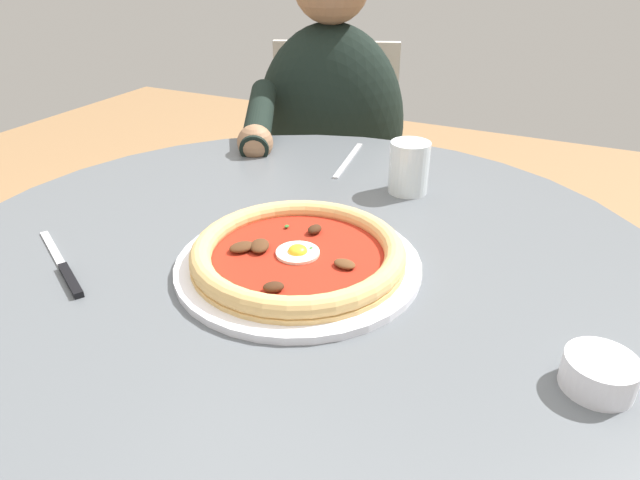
# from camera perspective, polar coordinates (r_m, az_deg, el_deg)

# --- Properties ---
(dining_table) EXTENTS (1.00, 1.00, 0.73)m
(dining_table) POSITION_cam_1_polar(r_m,az_deg,el_deg) (0.83, -2.34, -10.29)
(dining_table) COLOR #565B60
(dining_table) RESTS_ON ground
(pizza_on_plate) EXTENTS (0.31, 0.31, 0.04)m
(pizza_on_plate) POSITION_cam_1_polar(r_m,az_deg,el_deg) (0.70, -2.26, -1.62)
(pizza_on_plate) COLOR white
(pizza_on_plate) RESTS_ON dining_table
(water_glass) EXTENTS (0.06, 0.06, 0.08)m
(water_glass) POSITION_cam_1_polar(r_m,az_deg,el_deg) (0.92, 9.06, 7.09)
(water_glass) COLOR silver
(water_glass) RESTS_ON dining_table
(steak_knife) EXTENTS (0.11, 0.18, 0.01)m
(steak_knife) POSITION_cam_1_polar(r_m,az_deg,el_deg) (0.77, -24.58, -2.85)
(steak_knife) COLOR silver
(steak_knife) RESTS_ON dining_table
(ramekin_capers) EXTENTS (0.07, 0.07, 0.03)m
(ramekin_capers) POSITION_cam_1_polar(r_m,az_deg,el_deg) (0.59, 26.65, -11.97)
(ramekin_capers) COLOR white
(ramekin_capers) RESTS_ON dining_table
(fork_utensil) EXTENTS (0.19, 0.04, 0.00)m
(fork_utensil) POSITION_cam_1_polar(r_m,az_deg,el_deg) (1.06, 2.93, 8.18)
(fork_utensil) COLOR #BCBCC1
(fork_utensil) RESTS_ON dining_table
(diner_person) EXTENTS (0.57, 0.42, 1.09)m
(diner_person) POSITION_cam_1_polar(r_m,az_deg,el_deg) (1.47, 0.90, 3.68)
(diner_person) COLOR #282833
(diner_person) RESTS_ON ground
(cafe_chair_diner) EXTENTS (0.49, 0.49, 0.85)m
(cafe_chair_diner) POSITION_cam_1_polar(r_m,az_deg,el_deg) (1.58, 1.32, 6.99)
(cafe_chair_diner) COLOR beige
(cafe_chair_diner) RESTS_ON ground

